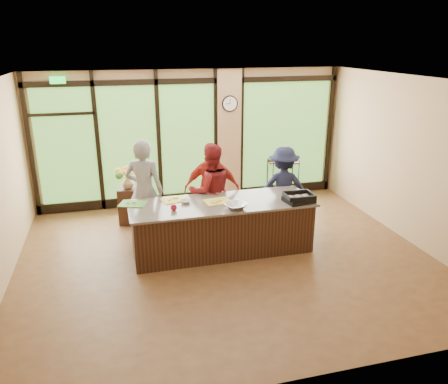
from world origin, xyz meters
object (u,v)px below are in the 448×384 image
cook_right (283,187)px  bar_cart (283,173)px  island_base (222,228)px  cook_left (144,191)px  roasting_pan (299,200)px  flower_stand (130,206)px

cook_right → bar_cart: cook_right is taller
island_base → cook_right: cook_right is taller
cook_left → roasting_pan: (2.56, -1.13, -0.00)m
cook_left → flower_stand: bearing=-51.9°
cook_right → roasting_pan: 1.11m
roasting_pan → bar_cart: (0.84, 2.77, -0.38)m
cook_right → flower_stand: size_ratio=2.17×
flower_stand → bar_cart: bearing=30.4°
cook_right → bar_cart: bearing=-99.8°
roasting_pan → cook_left: bearing=146.5°
island_base → cook_right: (1.45, 0.76, 0.38)m
roasting_pan → cook_right: bearing=72.6°
cook_left → flower_stand: (-0.26, 0.87, -0.59)m
cook_left → roasting_pan: bearing=177.6°
cook_left → bar_cart: bearing=-132.8°
island_base → bar_cart: (2.14, 2.45, 0.14)m
roasting_pan → flower_stand: roasting_pan is taller
cook_left → bar_cart: (3.40, 1.64, -0.38)m
flower_stand → island_base: bearing=-29.4°
bar_cart → flower_stand: bearing=-154.0°
island_base → flower_stand: bearing=132.1°
bar_cart → roasting_pan: bearing=-92.8°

